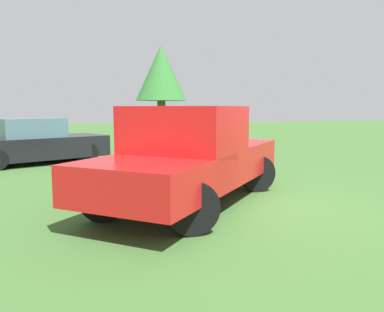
{
  "coord_description": "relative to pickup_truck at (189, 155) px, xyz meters",
  "views": [
    {
      "loc": [
        2.93,
        6.55,
        1.78
      ],
      "look_at": [
        0.84,
        -0.29,
        0.9
      ],
      "focal_mm": 36.79,
      "sensor_mm": 36.0,
      "label": 1
    }
  ],
  "objects": [
    {
      "name": "ground_plane",
      "position": [
        -0.93,
        0.2,
        -0.93
      ],
      "size": [
        80.0,
        80.0,
        0.0
      ],
      "primitive_type": "plane",
      "color": "#3D662D"
    },
    {
      "name": "pickup_truck",
      "position": [
        0.0,
        0.0,
        0.0
      ],
      "size": [
        4.75,
        4.96,
        1.81
      ],
      "rotation": [
        0.0,
        0.0,
        3.97
      ],
      "color": "black",
      "rests_on": "ground_plane"
    },
    {
      "name": "sedan_far",
      "position": [
        3.16,
        -6.78,
        -0.27
      ],
      "size": [
        4.66,
        3.42,
        1.45
      ],
      "rotation": [
        0.0,
        0.0,
        3.56
      ],
      "color": "black",
      "rests_on": "ground_plane"
    },
    {
      "name": "tree_far_center",
      "position": [
        -3.39,
        -17.52,
        2.95
      ],
      "size": [
        3.17,
        3.17,
        5.62
      ],
      "color": "brown",
      "rests_on": "ground_plane"
    }
  ]
}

